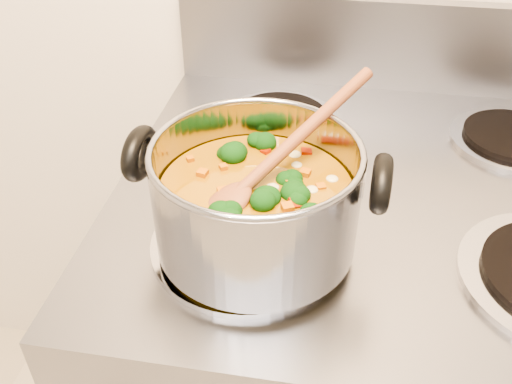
% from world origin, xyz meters
% --- Properties ---
extents(electric_range, '(0.79, 0.71, 1.08)m').
position_xyz_m(electric_range, '(-0.01, 1.16, 0.47)').
color(electric_range, gray).
rests_on(electric_range, ground).
extents(stockpot, '(0.30, 0.24, 0.15)m').
position_xyz_m(stockpot, '(-0.19, 1.00, 1.00)').
color(stockpot, gray).
rests_on(stockpot, electric_range).
extents(wooden_spoon, '(0.19, 0.24, 0.11)m').
position_xyz_m(wooden_spoon, '(-0.18, 1.01, 1.04)').
color(wooden_spoon, brown).
rests_on(wooden_spoon, stockpot).
extents(cooktop_crumbs, '(0.13, 0.07, 0.01)m').
position_xyz_m(cooktop_crumbs, '(-0.12, 1.12, 0.92)').
color(cooktop_crumbs, black).
rests_on(cooktop_crumbs, electric_range).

